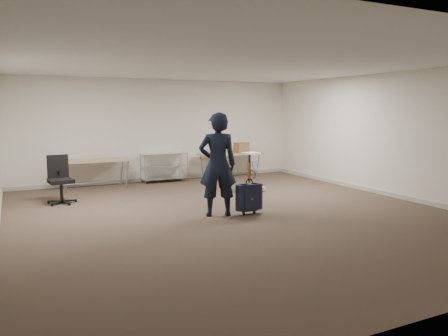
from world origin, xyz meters
TOP-DOWN VIEW (x-y plane):
  - ground at (0.00, 0.00)m, footprint 9.00×9.00m
  - room_shell at (0.00, 1.38)m, footprint 8.00×9.00m
  - folding_table_left at (-1.90, 3.95)m, footprint 1.80×0.75m
  - folding_table_right at (1.90, 3.95)m, footprint 1.80×0.75m
  - wire_shelf at (0.00, 4.20)m, footprint 1.22×0.47m
  - person at (-0.32, 0.05)m, footprint 0.80×0.64m
  - suitcase at (0.26, -0.12)m, footprint 0.36×0.21m
  - office_chair at (-2.84, 2.49)m, footprint 0.62×0.62m
  - equipment_cart at (1.46, 1.93)m, footprint 0.64×0.64m
  - cardboard_box at (2.32, 4.04)m, footprint 0.43×0.36m

SIDE VIEW (x-z plane):
  - ground at x=0.00m, z-range 0.00..0.00m
  - room_shell at x=0.00m, z-range -4.45..4.55m
  - equipment_cart at x=1.46m, z-range -0.23..0.72m
  - office_chair at x=-2.84m, z-range -0.20..0.82m
  - suitcase at x=0.26m, z-range -0.16..0.82m
  - wire_shelf at x=0.00m, z-range 0.04..0.84m
  - folding_table_left at x=-1.90m, z-range 0.31..1.04m
  - folding_table_right at x=1.90m, z-range 0.31..1.04m
  - cardboard_box at x=2.32m, z-range 0.73..1.01m
  - person at x=-0.32m, z-range 0.00..1.92m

